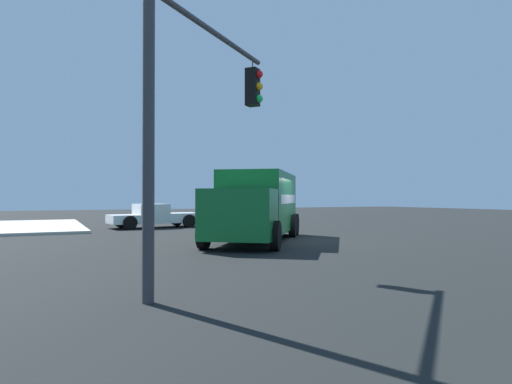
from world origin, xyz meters
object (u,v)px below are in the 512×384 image
(pickup_white, at_px, (154,215))
(sedan_silver, at_px, (234,213))
(traffic_light_primary, at_px, (198,101))
(delivery_truck, at_px, (257,205))

(pickup_white, xyz_separation_m, sedan_silver, (3.33, -6.45, -0.10))
(pickup_white, bearing_deg, traffic_light_primary, 170.11)
(delivery_truck, distance_m, sedan_silver, 13.71)
(sedan_silver, bearing_deg, delivery_truck, 161.09)
(delivery_truck, relative_size, traffic_light_primary, 1.38)
(traffic_light_primary, xyz_separation_m, sedan_silver, (20.64, -9.47, -3.05))
(delivery_truck, bearing_deg, sedan_silver, -18.91)
(delivery_truck, height_order, pickup_white, delivery_truck)
(delivery_truck, height_order, sedan_silver, delivery_truck)
(traffic_light_primary, xyz_separation_m, pickup_white, (17.31, -3.02, -2.95))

